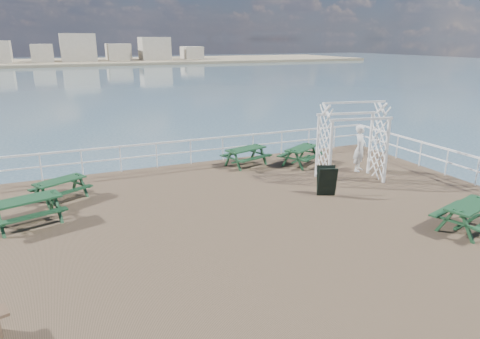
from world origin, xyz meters
name	(u,v)px	position (x,y,z in m)	size (l,w,h in m)	color
ground	(258,229)	(0.00, 0.00, -0.15)	(18.00, 14.00, 0.30)	brown
sea_backdrop	(114,58)	(12.54, 134.07, -0.51)	(300.00, 300.00, 9.20)	#3D5A66
railing	(225,172)	(-0.07, 2.57, 0.87)	(17.77, 13.76, 1.10)	white
picnic_table_a	(60,185)	(-5.26, 4.41, 0.50)	(2.05, 1.92, 0.79)	#14381E
picnic_table_b	(246,153)	(2.12, 5.74, 0.55)	(2.11, 1.89, 0.86)	#14381E
picnic_table_c	(301,152)	(4.36, 4.94, 0.55)	(2.23, 2.11, 0.85)	#14381E
picnic_table_d	(26,206)	(-6.18, 2.60, 0.58)	(2.21, 1.97, 0.90)	#14381E
picnic_table_e	(469,211)	(5.30, -2.63, 0.56)	(2.12, 1.89, 0.87)	#14381E
trellis_arbor	(352,146)	(5.00, 2.41, 1.34)	(2.62, 1.72, 3.01)	white
sandwich_board	(327,181)	(3.19, 1.28, 0.51)	(0.76, 0.67, 1.04)	black
person	(360,148)	(6.06, 3.22, 0.95)	(0.69, 0.46, 1.90)	silver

